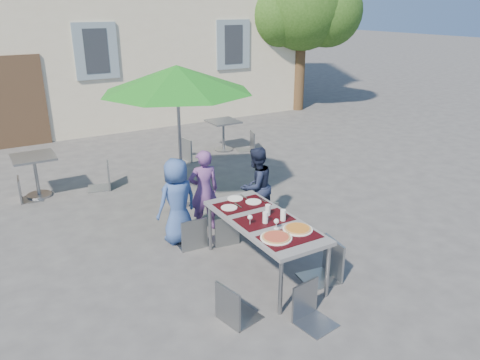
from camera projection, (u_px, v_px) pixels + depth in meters
ground at (250, 256)px, 6.58m from camera, size 90.00×90.00×0.00m
tree at (303, 6)px, 14.61m from camera, size 3.60×3.00×4.70m
dining_table at (264, 223)px, 5.96m from camera, size 0.80×1.85×0.76m
pizza_near_left at (276, 237)px, 5.45m from camera, size 0.38×0.38×0.03m
pizza_near_right at (298, 229)px, 5.65m from camera, size 0.37×0.37×0.03m
glassware at (270, 215)px, 5.87m from camera, size 0.48×0.44×0.15m
place_settings at (240, 202)px, 6.42m from camera, size 0.65×0.45×0.01m
child_0 at (177, 201)px, 6.77m from camera, size 0.69×0.51×1.28m
child_1 at (204, 190)px, 7.14m from camera, size 0.52×0.39×1.29m
child_2 at (256, 186)px, 7.35m from camera, size 0.68×0.49×1.26m
chair_0 at (191, 215)px, 6.63m from camera, size 0.41×0.42×0.88m
chair_1 at (225, 213)px, 6.75m from camera, size 0.42×0.43×0.84m
chair_2 at (263, 198)px, 7.06m from camera, size 0.48×0.49×0.97m
chair_3 at (234, 281)px, 5.04m from camera, size 0.47×0.47×0.89m
chair_4 at (328, 237)px, 5.84m from camera, size 0.50×0.49×0.99m
chair_5 at (312, 282)px, 5.05m from camera, size 0.43×0.44×0.86m
patio_umbrella at (177, 80)px, 7.58m from camera, size 2.53×2.53×2.40m
cafe_table_0 at (35, 168)px, 8.42m from camera, size 0.72×0.72×0.78m
bg_chair_l_0 at (23, 175)px, 8.26m from camera, size 0.41×0.41×0.84m
bg_chair_r_0 at (102, 160)px, 8.80m from camera, size 0.52×0.51×0.95m
cafe_table_1 at (223, 130)px, 11.14m from camera, size 0.68×0.68×0.73m
bg_chair_l_1 at (190, 136)px, 10.42m from camera, size 0.48×0.48×0.97m
bg_chair_r_1 at (249, 130)px, 11.17m from camera, size 0.48×0.48×0.86m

